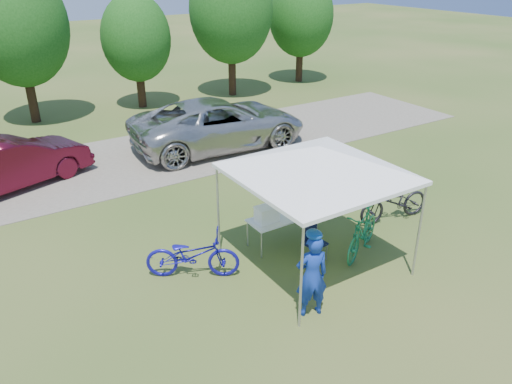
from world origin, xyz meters
The scene contains 14 objects.
ground centered at (0.00, 0.00, 0.00)m, with size 100.00×100.00×0.00m, color #2D5119.
gravel_strip centered at (0.00, 8.00, 0.01)m, with size 24.00×5.00×0.02m, color gray.
canopy centered at (0.00, 0.00, 2.65)m, with size 4.53×4.53×3.00m.
treeline centered at (-0.29, 14.05, 3.53)m, with size 24.89×4.28×6.30m.
folding_table centered at (-0.03, 1.09, 0.64)m, with size 1.67×0.69×0.68m.
folding_chair centered at (0.13, 0.20, 0.50)m, with size 0.49×0.50×0.85m.
cooler centered at (-0.49, 1.09, 0.87)m, with size 0.52×0.35×0.37m.
ice_cream_cup centered at (0.30, 1.04, 0.71)m, with size 0.07×0.07×0.05m, color gold.
cyclist centered at (-1.11, -1.31, 0.84)m, with size 0.61×0.40×1.68m, color #13319C.
bike_blue centered at (-2.41, 0.98, 0.51)m, with size 0.68×1.94×1.02m, color #16129F.
bike_green centered at (1.18, -0.26, 0.54)m, with size 0.51×1.81×1.09m, color #1B7D4E.
bike_dark centered at (2.97, 0.46, 0.53)m, with size 0.70×2.00×1.05m, color black.
minivan centered at (1.87, 7.60, 0.87)m, with size 2.82×6.12×1.70m, color #BAB9B5.
sedan centered at (-4.79, 7.88, 0.75)m, with size 1.55×4.45×1.47m, color #490C1B.
Camera 1 is at (-6.04, -7.13, 6.09)m, focal length 35.00 mm.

